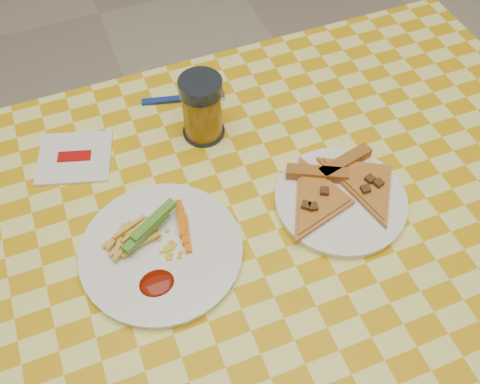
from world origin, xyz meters
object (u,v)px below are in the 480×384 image
(plate_left, at_px, (162,252))
(plate_right, at_px, (340,201))
(table, at_px, (247,262))
(drink_glass, at_px, (202,109))

(plate_left, height_order, plate_right, same)
(table, distance_m, plate_right, 0.19)
(plate_right, xyz_separation_m, drink_glass, (-0.16, 0.23, 0.05))
(table, bearing_deg, drink_glass, 87.11)
(plate_left, distance_m, plate_right, 0.30)
(plate_right, relative_size, drink_glass, 1.72)
(table, xyz_separation_m, plate_left, (-0.13, 0.02, 0.08))
(table, xyz_separation_m, plate_right, (0.17, 0.01, 0.08))
(table, distance_m, drink_glass, 0.28)
(plate_left, bearing_deg, plate_right, -3.03)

